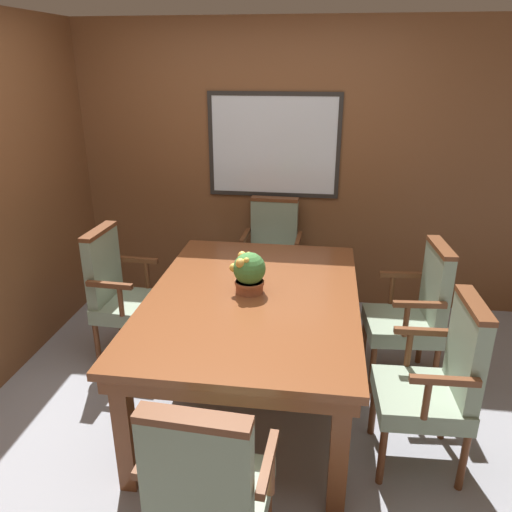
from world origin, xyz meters
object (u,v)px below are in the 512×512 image
(dining_table, at_px, (253,308))
(chair_right_far, at_px, (415,310))
(chair_right_near, at_px, (438,380))
(chair_left_far, at_px, (121,291))
(potted_plant, at_px, (249,272))
(chair_head_far, at_px, (272,253))
(chair_head_near, at_px, (208,493))

(dining_table, height_order, chair_right_far, chair_right_far)
(chair_right_near, distance_m, chair_left_far, 2.24)
(chair_left_far, xyz_separation_m, potted_plant, (1.01, -0.35, 0.36))
(potted_plant, bearing_deg, dining_table, -56.45)
(dining_table, bearing_deg, chair_left_far, 159.00)
(chair_head_far, distance_m, chair_right_near, 2.04)
(dining_table, distance_m, chair_head_far, 1.33)
(dining_table, xyz_separation_m, chair_left_far, (-1.04, 0.40, -0.14))
(potted_plant, bearing_deg, chair_head_near, -88.24)
(chair_head_near, bearing_deg, chair_right_near, -136.11)
(chair_head_far, xyz_separation_m, chair_right_far, (1.08, -0.93, 0.00))
(chair_right_far, xyz_separation_m, potted_plant, (-1.08, -0.35, 0.36))
(chair_head_far, relative_size, chair_right_near, 1.00)
(chair_head_near, xyz_separation_m, potted_plant, (-0.04, 1.35, 0.36))
(chair_head_near, height_order, chair_right_near, same)
(dining_table, bearing_deg, chair_head_near, -89.50)
(chair_right_far, bearing_deg, chair_head_near, -36.53)
(chair_head_far, xyz_separation_m, chair_right_near, (1.07, -1.73, 0.00))
(dining_table, distance_m, chair_right_near, 1.14)
(dining_table, relative_size, chair_left_far, 1.83)
(chair_head_far, height_order, potted_plant, potted_plant)
(chair_head_far, height_order, chair_right_near, same)
(chair_right_near, bearing_deg, chair_right_far, 177.56)
(chair_right_near, bearing_deg, chair_head_far, -150.50)
(chair_right_far, bearing_deg, dining_table, -74.46)
(chair_right_near, height_order, chair_right_far, same)
(dining_table, height_order, chair_left_far, chair_left_far)
(chair_right_near, distance_m, potted_plant, 1.23)
(chair_left_far, bearing_deg, chair_head_far, -44.94)
(dining_table, height_order, potted_plant, potted_plant)
(chair_right_far, distance_m, potted_plant, 1.20)
(chair_head_near, relative_size, chair_head_far, 1.00)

